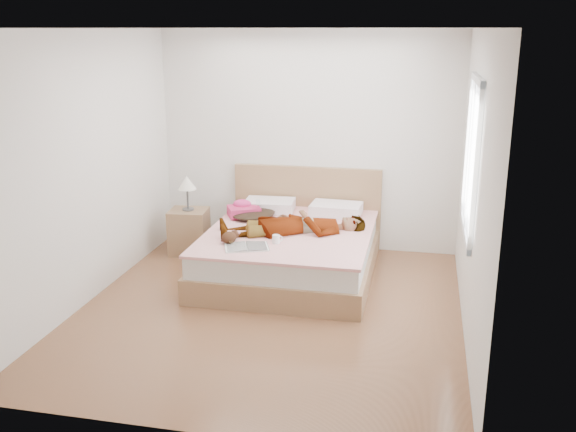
# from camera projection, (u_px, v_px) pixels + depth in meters

# --- Properties ---
(ground) EXTENTS (4.00, 4.00, 0.00)m
(ground) POSITION_uv_depth(u_px,v_px,m) (270.00, 310.00, 6.15)
(ground) COLOR #4D2B18
(ground) RESTS_ON ground
(woman) EXTENTS (1.71, 1.11, 0.22)m
(woman) POSITION_uv_depth(u_px,v_px,m) (294.00, 221.00, 6.84)
(woman) COLOR silver
(woman) RESTS_ON bed
(hair) EXTENTS (0.59, 0.68, 0.09)m
(hair) POSITION_uv_depth(u_px,v_px,m) (253.00, 213.00, 7.40)
(hair) COLOR black
(hair) RESTS_ON bed
(phone) EXTENTS (0.08, 0.11, 0.05)m
(phone) POSITION_uv_depth(u_px,v_px,m) (258.00, 202.00, 7.30)
(phone) COLOR silver
(phone) RESTS_ON bed
(room_shell) EXTENTS (4.00, 4.00, 4.00)m
(room_shell) POSITION_uv_depth(u_px,v_px,m) (471.00, 158.00, 5.66)
(room_shell) COLOR white
(room_shell) RESTS_ON ground
(bed) EXTENTS (1.80, 2.08, 1.00)m
(bed) POSITION_uv_depth(u_px,v_px,m) (292.00, 248.00, 7.05)
(bed) COLOR brown
(bed) RESTS_ON ground
(towel) EXTENTS (0.45, 0.42, 0.19)m
(towel) POSITION_uv_depth(u_px,v_px,m) (244.00, 210.00, 7.42)
(towel) COLOR #DB3B62
(towel) RESTS_ON bed
(magazine) EXTENTS (0.50, 0.42, 0.03)m
(magazine) POSITION_uv_depth(u_px,v_px,m) (247.00, 247.00, 6.35)
(magazine) COLOR white
(magazine) RESTS_ON bed
(coffee_mug) EXTENTS (0.12, 0.10, 0.09)m
(coffee_mug) POSITION_uv_depth(u_px,v_px,m) (276.00, 239.00, 6.48)
(coffee_mug) COLOR white
(coffee_mug) RESTS_ON bed
(plush_toy) EXTENTS (0.19, 0.24, 0.12)m
(plush_toy) POSITION_uv_depth(u_px,v_px,m) (230.00, 237.00, 6.48)
(plush_toy) COLOR black
(plush_toy) RESTS_ON bed
(nightstand) EXTENTS (0.48, 0.43, 0.95)m
(nightstand) POSITION_uv_depth(u_px,v_px,m) (189.00, 228.00, 7.64)
(nightstand) COLOR olive
(nightstand) RESTS_ON ground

